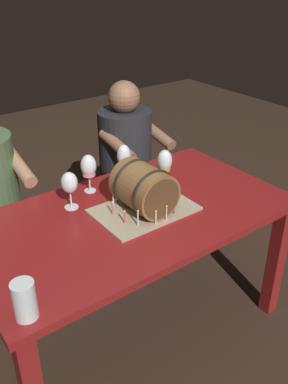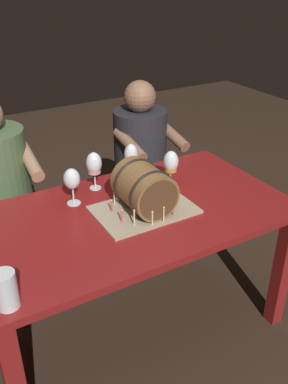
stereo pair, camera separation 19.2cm
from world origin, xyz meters
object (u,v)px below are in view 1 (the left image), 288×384
(wine_glass_empty, at_px, (69,183))
(barrel_cake, at_px, (144,191))
(dining_table, at_px, (132,231))
(person_seated_right, at_px, (126,171))
(wine_glass_rose, at_px, (89,167))
(wine_glass_amber, at_px, (165,162))
(beer_pint, at_px, (25,302))
(wine_glass_red, at_px, (124,157))

(wine_glass_empty, bearing_deg, barrel_cake, -41.44)
(dining_table, xyz_separation_m, person_seated_right, (0.46, 0.73, -0.10))
(dining_table, bearing_deg, wine_glass_empty, 134.96)
(wine_glass_rose, height_order, wine_glass_empty, wine_glass_rose)
(wine_glass_empty, height_order, wine_glass_amber, wine_glass_amber)
(wine_glass_amber, relative_size, person_seated_right, 0.17)
(wine_glass_rose, bearing_deg, wine_glass_empty, -149.34)
(beer_pint, bearing_deg, wine_glass_empty, 50.25)
(beer_pint, relative_size, person_seated_right, 0.12)
(barrel_cake, bearing_deg, wine_glass_red, 71.39)
(wine_glass_empty, bearing_deg, wine_glass_rose, 30.66)
(wine_glass_empty, xyz_separation_m, wine_glass_amber, (0.51, -0.07, -0.01))
(barrel_cake, bearing_deg, beer_pint, -156.32)
(dining_table, height_order, wine_glass_red, wine_glass_red)
(wine_glass_empty, bearing_deg, person_seated_right, 38.10)
(dining_table, xyz_separation_m, wine_glass_empty, (-0.21, 0.21, 0.23))
(wine_glass_empty, distance_m, beer_pint, 0.70)
(wine_glass_rose, bearing_deg, wine_glass_red, 1.33)
(wine_glass_red, relative_size, person_seated_right, 0.18)
(wine_glass_amber, bearing_deg, wine_glass_rose, 156.12)
(wine_glass_amber, bearing_deg, person_seated_right, 75.25)
(wine_glass_empty, bearing_deg, wine_glass_amber, -7.41)
(barrel_cake, relative_size, beer_pint, 3.29)
(wine_glass_red, bearing_deg, barrel_cake, -108.61)
(barrel_cake, xyz_separation_m, person_seated_right, (0.41, 0.75, -0.31))
(wine_glass_red, bearing_deg, beer_pint, -142.12)
(wine_glass_rose, relative_size, wine_glass_red, 1.00)
(barrel_cake, relative_size, person_seated_right, 0.41)
(dining_table, xyz_separation_m, wine_glass_rose, (-0.05, 0.30, 0.24))
(dining_table, bearing_deg, wine_glass_red, 61.58)
(wine_glass_empty, distance_m, wine_glass_red, 0.38)
(dining_table, relative_size, person_seated_right, 1.33)
(barrel_cake, relative_size, wine_glass_red, 2.31)
(wine_glass_red, xyz_separation_m, beer_pint, (-0.82, -0.64, -0.07))
(barrel_cake, relative_size, wine_glass_empty, 2.48)
(wine_glass_red, bearing_deg, wine_glass_empty, -165.32)
(wine_glass_rose, distance_m, wine_glass_empty, 0.18)
(barrel_cake, height_order, wine_glass_red, barrel_cake)
(wine_glass_empty, distance_m, person_seated_right, 0.91)
(wine_glass_rose, relative_size, person_seated_right, 0.18)
(wine_glass_red, bearing_deg, person_seated_right, 55.04)
(beer_pint, bearing_deg, dining_table, 27.04)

